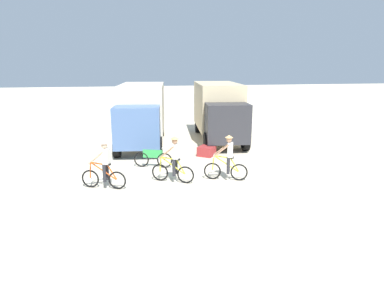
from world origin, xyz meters
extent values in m
plane|color=beige|center=(0.00, 0.00, 0.00)|extent=(120.00, 120.00, 0.00)
cube|color=beige|center=(-2.44, 9.05, 2.00)|extent=(2.97, 5.44, 2.70)
cube|color=#4C6B9E|center=(-2.82, 5.67, 1.50)|extent=(2.35, 1.74, 2.00)
cube|color=black|center=(-2.90, 4.98, 1.85)|extent=(2.02, 0.31, 0.80)
cylinder|color=black|center=(-1.80, 5.66, 0.50)|extent=(0.43, 1.03, 1.00)
cylinder|color=black|center=(-3.83, 5.88, 0.50)|extent=(0.43, 1.03, 1.00)
cylinder|color=black|center=(-1.24, 10.62, 0.50)|extent=(0.43, 1.03, 1.00)
cylinder|color=black|center=(-3.27, 10.84, 0.50)|extent=(0.43, 1.03, 1.00)
cube|color=#CCB78E|center=(2.10, 9.41, 2.00)|extent=(2.87, 5.40, 2.70)
cube|color=#2D2D33|center=(1.79, 6.03, 1.50)|extent=(2.33, 1.70, 2.00)
cube|color=black|center=(1.72, 5.33, 1.85)|extent=(2.02, 0.27, 0.80)
cylinder|color=black|center=(2.81, 6.03, 0.50)|extent=(0.41, 1.03, 1.00)
cylinder|color=black|center=(0.78, 6.22, 0.50)|extent=(0.41, 1.03, 1.00)
cylinder|color=black|center=(3.27, 11.00, 0.50)|extent=(0.41, 1.03, 1.00)
cylinder|color=black|center=(1.24, 11.19, 0.50)|extent=(0.41, 1.03, 1.00)
torus|color=black|center=(-4.64, 1.78, 0.34)|extent=(0.66, 0.29, 0.68)
cylinder|color=silver|center=(-4.64, 1.78, 0.34)|extent=(0.10, 0.10, 0.08)
torus|color=black|center=(-3.65, 1.43, 0.34)|extent=(0.66, 0.29, 0.68)
cylinder|color=silver|center=(-3.65, 1.43, 0.34)|extent=(0.10, 0.10, 0.08)
cylinder|color=#E05119|center=(-4.12, 1.59, 0.66)|extent=(0.98, 0.39, 0.68)
cylinder|color=#E05119|center=(-4.29, 1.65, 0.94)|extent=(0.64, 0.27, 0.13)
cylinder|color=#E05119|center=(-3.82, 1.48, 0.62)|extent=(0.38, 0.18, 0.59)
cylinder|color=#E05119|center=(-4.62, 1.77, 0.66)|extent=(0.11, 0.08, 0.64)
cylinder|color=silver|center=(-4.59, 1.76, 0.98)|extent=(0.21, 0.50, 0.04)
cube|color=black|center=(-3.98, 1.54, 0.93)|extent=(0.27, 0.19, 0.06)
cube|color=silver|center=(-4.00, 1.55, 1.24)|extent=(0.30, 0.37, 0.56)
sphere|color=beige|center=(-4.05, 1.57, 1.64)|extent=(0.22, 0.22, 0.22)
cone|color=silver|center=(-4.05, 1.57, 1.77)|extent=(0.32, 0.32, 0.10)
cylinder|color=#26262B|center=(-4.10, 1.45, 0.63)|extent=(0.12, 0.12, 0.66)
cylinder|color=#26262B|center=(-4.01, 1.69, 0.63)|extent=(0.12, 0.12, 0.66)
cylinder|color=beige|center=(-4.37, 1.49, 1.23)|extent=(0.62, 0.22, 0.53)
cylinder|color=beige|center=(-4.25, 1.83, 1.23)|extent=(0.60, 0.30, 0.53)
torus|color=black|center=(-2.04, 2.07, 0.34)|extent=(0.64, 0.35, 0.68)
cylinder|color=silver|center=(-2.04, 2.07, 0.34)|extent=(0.11, 0.11, 0.08)
torus|color=black|center=(-1.10, 1.61, 0.34)|extent=(0.64, 0.35, 0.68)
cylinder|color=silver|center=(-1.10, 1.61, 0.34)|extent=(0.11, 0.11, 0.08)
cylinder|color=gold|center=(-1.54, 1.83, 0.66)|extent=(0.94, 0.50, 0.68)
cylinder|color=gold|center=(-1.70, 1.90, 0.94)|extent=(0.61, 0.34, 0.13)
cylinder|color=gold|center=(-1.25, 1.68, 0.62)|extent=(0.37, 0.22, 0.59)
cylinder|color=gold|center=(-2.02, 2.06, 0.66)|extent=(0.11, 0.09, 0.64)
cylinder|color=silver|center=(-1.99, 2.05, 0.98)|extent=(0.26, 0.48, 0.04)
cube|color=black|center=(-1.41, 1.76, 0.93)|extent=(0.27, 0.21, 0.06)
cube|color=silver|center=(-1.42, 1.77, 1.24)|extent=(0.32, 0.38, 0.56)
sphere|color=#A87A5B|center=(-1.48, 1.80, 1.64)|extent=(0.22, 0.22, 0.22)
cone|color=tan|center=(-1.48, 1.80, 1.77)|extent=(0.32, 0.32, 0.10)
cylinder|color=#26262B|center=(-1.53, 1.68, 0.63)|extent=(0.12, 0.12, 0.66)
cylinder|color=#26262B|center=(-1.42, 1.91, 0.63)|extent=(0.12, 0.12, 0.66)
cylinder|color=#A87A5B|center=(-1.81, 1.76, 1.23)|extent=(0.60, 0.29, 0.53)
cylinder|color=#A87A5B|center=(-1.65, 2.08, 1.23)|extent=(0.57, 0.36, 0.53)
torus|color=black|center=(0.02, 1.88, 0.34)|extent=(0.66, 0.27, 0.68)
cylinder|color=silver|center=(0.02, 1.88, 0.34)|extent=(0.10, 0.10, 0.08)
torus|color=black|center=(1.02, 1.55, 0.34)|extent=(0.66, 0.27, 0.68)
cylinder|color=silver|center=(1.02, 1.55, 0.34)|extent=(0.10, 0.10, 0.08)
cylinder|color=gold|center=(0.55, 1.71, 0.66)|extent=(0.99, 0.37, 0.68)
cylinder|color=gold|center=(0.38, 1.76, 0.94)|extent=(0.64, 0.26, 0.13)
cylinder|color=gold|center=(0.86, 1.61, 0.62)|extent=(0.38, 0.17, 0.59)
cylinder|color=gold|center=(0.05, 1.88, 0.66)|extent=(0.11, 0.08, 0.64)
cylinder|color=silver|center=(0.07, 1.87, 0.98)|extent=(0.20, 0.50, 0.04)
cube|color=black|center=(0.69, 1.66, 0.93)|extent=(0.27, 0.19, 0.06)
cube|color=silver|center=(0.67, 1.67, 1.24)|extent=(0.29, 0.37, 0.56)
sphere|color=#A87A5B|center=(0.62, 1.69, 1.64)|extent=(0.22, 0.22, 0.22)
cone|color=tan|center=(0.62, 1.69, 1.77)|extent=(0.32, 0.32, 0.10)
cylinder|color=#26262B|center=(0.58, 1.56, 0.63)|extent=(0.12, 0.12, 0.66)
cylinder|color=#26262B|center=(0.66, 1.81, 0.63)|extent=(0.12, 0.12, 0.66)
cylinder|color=#A87A5B|center=(0.30, 1.60, 1.23)|extent=(0.62, 0.21, 0.53)
cylinder|color=#A87A5B|center=(0.41, 1.94, 1.23)|extent=(0.60, 0.28, 0.53)
torus|color=black|center=(-1.70, 3.73, 0.34)|extent=(0.67, 0.26, 0.68)
torus|color=black|center=(-2.70, 4.04, 0.34)|extent=(0.67, 0.26, 0.68)
cube|color=green|center=(-2.20, 3.88, 0.62)|extent=(0.86, 0.31, 0.36)
cylinder|color=silver|center=(-1.75, 3.74, 0.95)|extent=(0.18, 0.49, 0.04)
cube|color=#9E2D2D|center=(0.56, 5.37, 0.24)|extent=(1.05, 1.06, 0.47)
camera|label=1|loc=(-2.98, -10.48, 4.48)|focal=31.43mm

